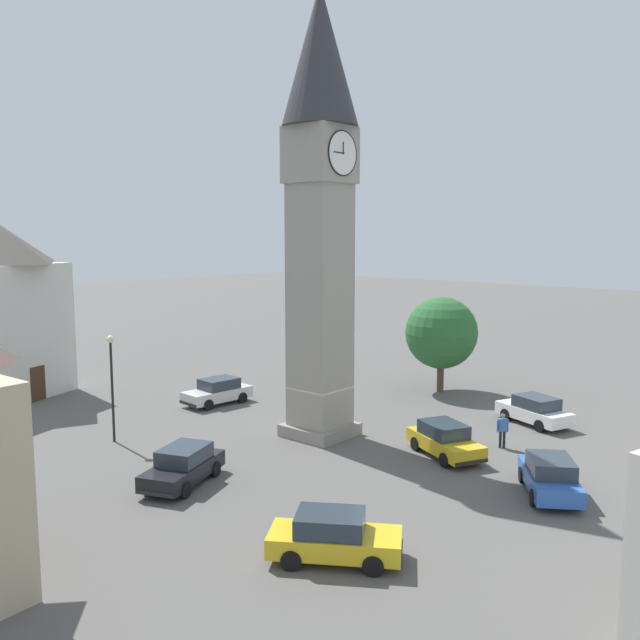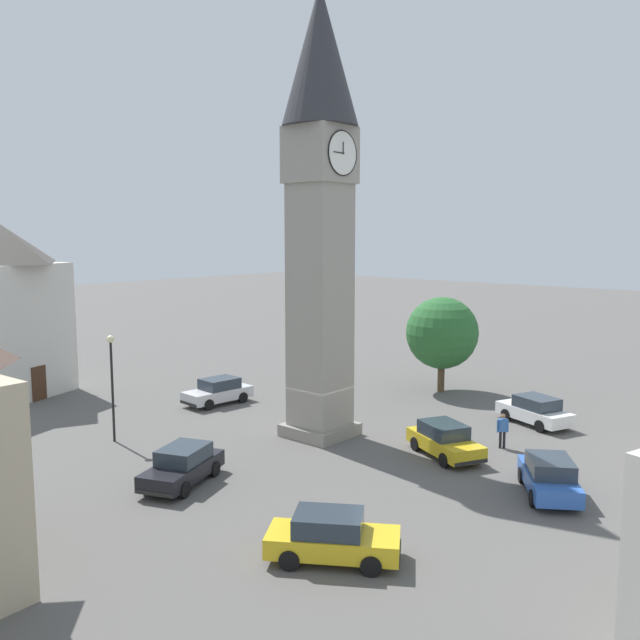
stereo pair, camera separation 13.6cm
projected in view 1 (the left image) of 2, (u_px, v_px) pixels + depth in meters
The scene contains 11 objects.
ground_plane at pixel (320, 435), 33.84m from camera, with size 200.00×200.00×0.00m, color #565451.
clock_tower at pixel (320, 176), 32.19m from camera, with size 3.66×3.66×21.83m.
car_blue_kerb at pixel (183, 466), 27.18m from camera, with size 4.46×3.09×1.53m.
car_silver_kerb at pixel (445, 440), 30.60m from camera, with size 3.37×4.45×1.53m.
car_red_corner at pixel (534, 410), 35.68m from camera, with size 3.09×4.46×1.53m.
car_white_side at pixel (550, 476), 26.05m from camera, with size 4.37×3.70×1.53m.
car_black_far at pixel (218, 391), 39.94m from camera, with size 4.25×2.06×1.53m.
car_green_alley at pixel (334, 537), 20.84m from camera, with size 3.66×4.38×1.53m.
pedestrian at pixel (503, 427), 31.72m from camera, with size 0.41×0.44×1.69m.
tree at pixel (441, 333), 42.69m from camera, with size 4.57×4.57×6.09m.
lamp_post at pixel (112, 371), 32.37m from camera, with size 0.36×0.36×5.23m.
Camera 1 is at (24.85, 21.42, 10.11)m, focal length 37.85 mm.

